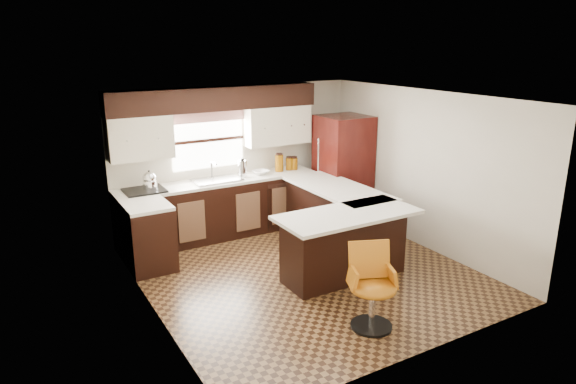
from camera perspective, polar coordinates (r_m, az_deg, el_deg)
floor at (r=7.18m, az=2.00°, el=-8.97°), size 4.40×4.40×0.00m
ceiling at (r=6.52m, az=2.22°, el=10.44°), size 4.40×4.40×0.00m
wall_back at (r=8.63m, az=-5.73°, el=3.80°), size 4.40×0.00×4.40m
wall_front at (r=5.13m, az=15.40°, el=-5.70°), size 4.40×0.00×4.40m
wall_left at (r=5.95m, az=-15.28°, el=-2.61°), size 0.00×4.40×4.40m
wall_right at (r=8.04m, az=14.88°, el=2.37°), size 0.00×4.40×4.40m
base_cab_back at (r=8.39m, az=-7.52°, el=-1.95°), size 3.30×0.60×0.90m
base_cab_left at (r=7.41m, az=-15.20°, el=-4.95°), size 0.60×0.70×0.90m
counter_back at (r=8.26m, az=-7.64°, el=1.16°), size 3.30×0.60×0.04m
counter_left at (r=7.26m, az=-15.48°, el=-1.47°), size 0.60×0.70×0.04m
soffit at (r=8.15m, az=-8.01°, el=10.25°), size 3.40×0.35×0.36m
upper_cab_left at (r=7.84m, az=-16.16°, el=5.82°), size 0.94×0.35×0.64m
upper_cab_right at (r=8.68m, az=-1.23°, el=7.45°), size 1.14×0.35×0.64m
window_pane at (r=8.35m, az=-8.88°, el=5.71°), size 1.20×0.02×0.90m
valance at (r=8.25m, az=-8.89°, el=8.33°), size 1.30×0.06×0.18m
sink at (r=8.21m, az=-7.92°, el=1.34°), size 0.75×0.45×0.03m
dishwasher at (r=8.57m, az=-0.61°, el=-1.54°), size 0.58×0.03×0.78m
cooktop at (r=7.87m, az=-15.67°, el=0.17°), size 0.58×0.50×0.02m
peninsula_long at (r=7.95m, az=5.13°, el=-2.92°), size 0.60×1.95×0.90m
peninsula_return at (r=6.93m, az=6.23°, el=-5.97°), size 1.65×0.60×0.90m
counter_pen_long at (r=7.84m, az=5.52°, el=0.40°), size 0.84×1.95×0.04m
counter_pen_return at (r=6.68m, az=6.68°, el=-2.51°), size 1.89×0.84×0.04m
refrigerator at (r=8.92m, az=6.12°, el=2.47°), size 0.80×0.77×1.87m
bar_chair at (r=5.79m, az=9.44°, el=-10.54°), size 0.66×0.66×0.95m
kettle at (r=7.85m, az=-15.13°, el=1.34°), size 0.21×0.21×0.28m
percolator at (r=8.38m, az=-5.07°, el=2.59°), size 0.14×0.14×0.27m
mixing_bowl at (r=8.55m, az=-3.03°, el=2.19°), size 0.31×0.31×0.06m
canister_large at (r=8.70m, az=-0.99°, el=3.22°), size 0.14×0.14×0.28m
canister_med at (r=8.81m, az=0.13°, el=3.13°), size 0.12×0.12×0.21m
canister_small at (r=8.85m, az=0.64°, el=3.16°), size 0.14×0.14×0.20m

